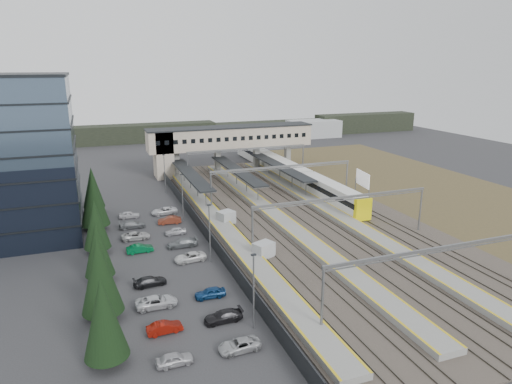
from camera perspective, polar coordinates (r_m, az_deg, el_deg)
name	(u,v)px	position (r m, az deg, el deg)	size (l,w,h in m)	color
ground	(247,234)	(71.35, -1.10, -5.32)	(220.00, 220.00, 0.00)	#2B2B2D
conifer_row	(96,231)	(62.63, -19.34, -4.57)	(4.42, 49.82, 9.50)	black
car_park	(167,257)	(63.06, -11.02, -7.95)	(10.58, 44.56, 1.29)	#A3A2A6
lampposts	(194,211)	(69.01, -7.76, -2.38)	(0.50, 53.25, 8.07)	slate
fence	(199,223)	(73.85, -7.17, -3.87)	(0.08, 90.00, 2.00)	#26282B
relay_cabin_near	(264,250)	(62.61, 0.95, -7.30)	(3.24, 2.85, 2.24)	#A3A7A9
relay_cabin_far	(226,218)	(75.25, -3.76, -3.27)	(3.16, 2.93, 2.33)	#A3A7A9
rail_corridor	(289,216)	(78.89, 4.12, -3.04)	(34.00, 90.00, 0.92)	#372F29
canopies	(237,170)	(96.89, -2.45, 2.77)	(23.10, 30.00, 3.28)	black
footbridge	(220,140)	(110.42, -4.52, 6.45)	(40.40, 6.40, 11.20)	tan
gantries	(309,186)	(76.63, 6.64, 0.78)	(28.40, 62.28, 7.17)	slate
train	(287,170)	(104.45, 3.89, 2.71)	(3.03, 63.39, 3.82)	silver
billboard	(363,180)	(93.42, 13.19, 1.51)	(0.99, 5.85, 4.98)	slate
scrub_east	(453,198)	(98.61, 23.38, -0.64)	(34.00, 120.00, 0.06)	#464026
treeline_far	(225,130)	(163.35, -3.87, 7.70)	(170.00, 19.00, 7.00)	black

